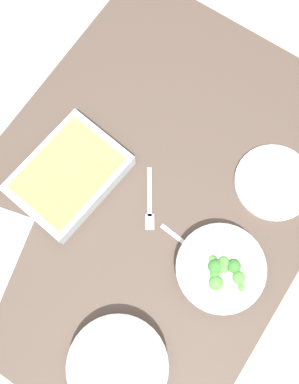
{
  "coord_description": "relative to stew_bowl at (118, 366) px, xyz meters",
  "views": [
    {
      "loc": [
        0.26,
        0.17,
        1.92
      ],
      "look_at": [
        0.0,
        0.0,
        0.74
      ],
      "focal_mm": 41.15,
      "sensor_mm": 36.0,
      "label": 1
    }
  ],
  "objects": [
    {
      "name": "baking_dish",
      "position": [
        -0.33,
        -0.39,
        0.0
      ],
      "size": [
        0.32,
        0.25,
        0.06
      ],
      "color": "silver",
      "rests_on": "dining_table"
    },
    {
      "name": "spoon_by_stew",
      "position": [
        -0.03,
        -0.03,
        -0.03
      ],
      "size": [
        0.15,
        0.12,
        0.01
      ],
      "color": "silver",
      "rests_on": "dining_table"
    },
    {
      "name": "dining_table",
      "position": [
        -0.42,
        -0.18,
        -0.12
      ],
      "size": [
        1.2,
        0.9,
        0.74
      ],
      "color": "#4C3D33",
      "rests_on": "ground_plane"
    },
    {
      "name": "ground_plane",
      "position": [
        -0.42,
        -0.18,
        -0.77
      ],
      "size": [
        6.0,
        6.0,
        0.0
      ],
      "primitive_type": "plane",
      "color": "#B2A899"
    },
    {
      "name": "stew_bowl",
      "position": [
        0.0,
        0.0,
        0.0
      ],
      "size": [
        0.25,
        0.25,
        0.06
      ],
      "color": "silver",
      "rests_on": "dining_table"
    },
    {
      "name": "broccoli_bowl",
      "position": [
        -0.34,
        0.09,
        -0.0
      ],
      "size": [
        0.23,
        0.23,
        0.07
      ],
      "color": "silver",
      "rests_on": "dining_table"
    },
    {
      "name": "fork_on_table",
      "position": [
        -0.39,
        -0.17,
        -0.03
      ],
      "size": [
        0.16,
        0.11,
        0.01
      ],
      "color": "silver",
      "rests_on": "dining_table"
    },
    {
      "name": "spoon_by_broccoli",
      "position": [
        -0.35,
        0.01,
        -0.03
      ],
      "size": [
        0.03,
        0.18,
        0.01
      ],
      "color": "silver",
      "rests_on": "dining_table"
    },
    {
      "name": "side_plate",
      "position": [
        -0.63,
        0.09,
        -0.03
      ],
      "size": [
        0.22,
        0.22,
        0.01
      ],
      "primitive_type": "cylinder",
      "color": "white",
      "rests_on": "dining_table"
    }
  ]
}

